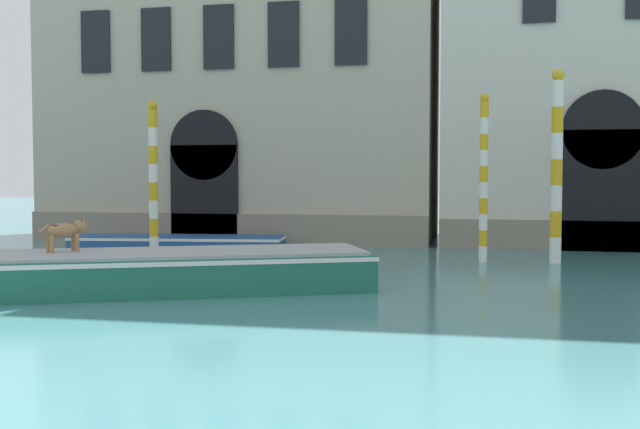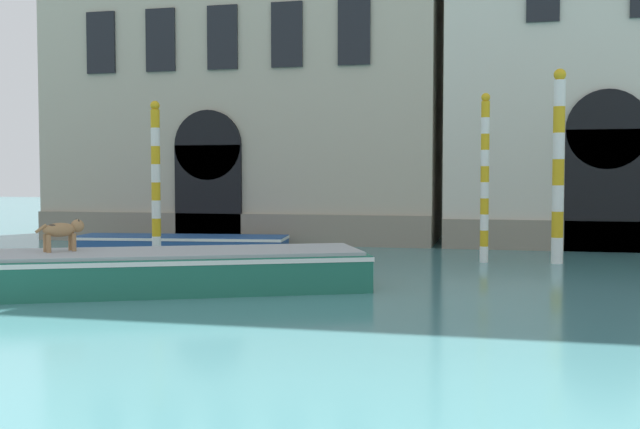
% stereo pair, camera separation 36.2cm
% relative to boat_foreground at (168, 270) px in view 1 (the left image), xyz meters
% --- Properties ---
extents(boat_foreground, '(7.73, 4.98, 0.74)m').
position_rel_boat_foreground_xyz_m(boat_foreground, '(0.00, 0.00, 0.00)').
color(boat_foreground, '#1E6651').
rests_on(boat_foreground, ground_plane).
extents(dog_on_deck, '(0.63, 0.75, 0.60)m').
position_rel_boat_foreground_xyz_m(dog_on_deck, '(-1.78, -0.50, 0.74)').
color(dog_on_deck, '#997047').
rests_on(dog_on_deck, boat_foreground).
extents(boat_moored_near_palazzo, '(6.37, 2.26, 0.36)m').
position_rel_boat_foreground_xyz_m(boat_moored_near_palazzo, '(-3.02, 7.75, -0.20)').
color(boat_moored_near_palazzo, '#234C8C').
rests_on(boat_moored_near_palazzo, ground_plane).
extents(mooring_pole_0, '(0.22, 0.22, 4.14)m').
position_rel_boat_foreground_xyz_m(mooring_pole_0, '(5.75, 5.94, 1.70)').
color(mooring_pole_0, white).
rests_on(mooring_pole_0, ground_plane).
extents(mooring_pole_2, '(0.25, 0.25, 4.14)m').
position_rel_boat_foreground_xyz_m(mooring_pole_2, '(-2.93, 5.85, 1.70)').
color(mooring_pole_2, white).
rests_on(mooring_pole_2, ground_plane).
extents(mooring_pole_3, '(0.29, 0.29, 4.70)m').
position_rel_boat_foreground_xyz_m(mooring_pole_3, '(7.48, 6.08, 1.98)').
color(mooring_pole_3, white).
rests_on(mooring_pole_3, ground_plane).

